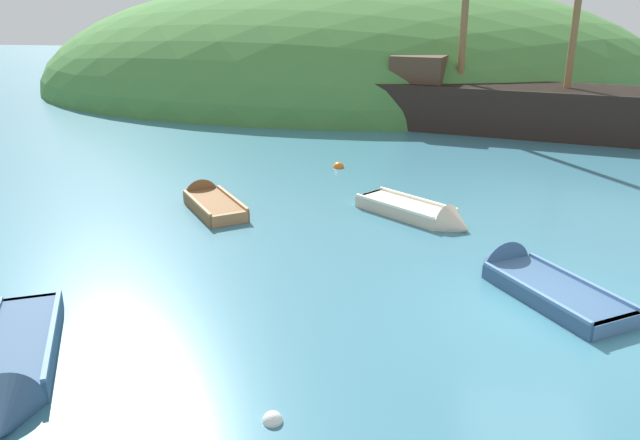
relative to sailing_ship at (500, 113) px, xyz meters
The scene contains 9 objects.
ground_plane 16.85m from the sailing_ship, 94.77° to the right, with size 120.00×120.00×0.00m, color teal.
shore_hill 13.71m from the sailing_ship, 123.80° to the left, with size 37.17×25.10×13.09m, color #477F3D.
sailing_ship is the anchor object (origin of this frame).
rowboat_outer_left 12.50m from the sailing_ship, 106.03° to the right, with size 3.18×2.87×0.97m.
rowboat_portside 15.81m from the sailing_ship, 95.02° to the right, with size 2.87×3.59×1.17m.
rowboat_outer_right 22.12m from the sailing_ship, 115.66° to the right, with size 2.51×3.84×0.99m.
rowboat_near_dock 14.87m from the sailing_ship, 127.85° to the right, with size 2.54×3.03×0.99m.
buoy_white 21.25m from the sailing_ship, 105.14° to the right, with size 0.28×0.28×0.28m, color white.
buoy_orange 9.43m from the sailing_ship, 130.43° to the right, with size 0.37×0.37×0.37m, color orange.
Camera 1 is at (-2.57, -10.65, 5.37)m, focal length 35.53 mm.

